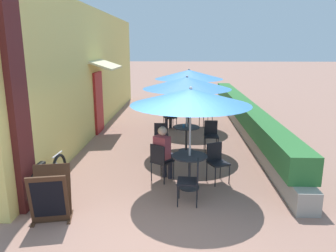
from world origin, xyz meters
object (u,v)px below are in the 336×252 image
patio_table_far (188,114)px  seated_patron_far_right (170,111)px  cafe_chair_near_back (217,159)px  coffee_cup_mid (184,126)px  cafe_chair_far_left (205,113)px  cafe_chair_far_right (171,116)px  cafe_chair_mid_right (161,134)px  patio_table_near (189,165)px  cafe_chair_mid_left (211,133)px  menu_board (51,195)px  patio_umbrella_near (191,97)px  patio_umbrella_far (189,74)px  seated_patron_near_left (163,151)px  bicycle_leaning (49,178)px  cafe_chair_near_right (192,178)px  cafe_chair_near_left (160,159)px  patio_umbrella_mid (187,83)px  coffee_cup_far (185,107)px  patio_table_mid (186,134)px

patio_table_far → seated_patron_far_right: size_ratio=0.60×
cafe_chair_near_back → patio_table_far: cafe_chair_near_back is taller
coffee_cup_mid → patio_table_far: bearing=86.0°
cafe_chair_far_left → cafe_chair_far_right: (-1.27, -0.68, 0.00)m
cafe_chair_mid_right → patio_table_far: size_ratio=1.16×
patio_table_near → patio_table_far: bearing=89.1°
cafe_chair_mid_left → menu_board: bearing=51.3°
patio_umbrella_near → patio_umbrella_far: size_ratio=1.00×
seated_patron_near_left → cafe_chair_far_right: (0.02, 4.52, -0.17)m
coffee_cup_mid → cafe_chair_far_left: cafe_chair_far_left is taller
cafe_chair_near_back → coffee_cup_mid: 2.20m
patio_umbrella_near → bicycle_leaning: patio_umbrella_near is taller
cafe_chair_mid_left → patio_table_far: (-0.60, 2.68, 0.00)m
cafe_chair_near_back → cafe_chair_mid_left: (0.07, 2.22, 0.00)m
seated_patron_far_right → patio_table_far: bearing=-2.8°
patio_table_near → coffee_cup_mid: (-0.11, 2.45, 0.25)m
menu_board → patio_table_far: bearing=57.5°
cafe_chair_far_right → menu_board: size_ratio=0.95×
patio_umbrella_near → seated_patron_near_left: size_ratio=1.95×
cafe_chair_near_right → seated_patron_near_left: bearing=31.6°
cafe_chair_mid_right → cafe_chair_far_left: 3.51m
coffee_cup_mid → seated_patron_near_left: bearing=-102.8°
cafe_chair_near_left → patio_umbrella_mid: size_ratio=0.36×
coffee_cup_far → cafe_chair_mid_right: bearing=-103.5°
cafe_chair_far_left → seated_patron_far_right: (-1.31, -0.57, 0.17)m
seated_patron_near_left → patio_table_far: (0.66, 4.86, -0.17)m
cafe_chair_mid_right → cafe_chair_far_left: (1.46, 3.19, 0.00)m
cafe_chair_mid_left → cafe_chair_near_right: bearing=78.0°
cafe_chair_near_right → menu_board: 2.55m
cafe_chair_near_right → patio_table_far: bearing=3.3°
cafe_chair_mid_right → coffee_cup_mid: cafe_chair_mid_right is taller
cafe_chair_mid_left → patio_table_near: bearing=74.4°
patio_umbrella_near → cafe_chair_far_left: 5.85m
patio_umbrella_far → patio_table_mid: bearing=-92.4°
seated_patron_near_left → coffee_cup_far: 5.00m
patio_umbrella_far → coffee_cup_far: size_ratio=27.15×
patio_umbrella_mid → patio_table_mid: bearing=180.0°
coffee_cup_mid → bicycle_leaning: bearing=-133.7°
patio_table_mid → cafe_chair_mid_right: cafe_chair_mid_right is taller
patio_table_near → patio_table_far: 5.29m
patio_table_near → menu_board: 2.81m
cafe_chair_far_right → seated_patron_far_right: seated_patron_far_right is taller
seated_patron_near_left → cafe_chair_far_left: size_ratio=1.44×
patio_table_far → coffee_cup_far: coffee_cup_far is taller
cafe_chair_mid_right → coffee_cup_mid: bearing=0.8°
patio_table_near → cafe_chair_near_right: bearing=-87.7°
coffee_cup_mid → patio_table_near: bearing=-87.4°
seated_patron_near_left → patio_umbrella_mid: bearing=109.3°
cafe_chair_near_back → cafe_chair_mid_left: 2.23m
patio_umbrella_near → patio_umbrella_mid: same height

